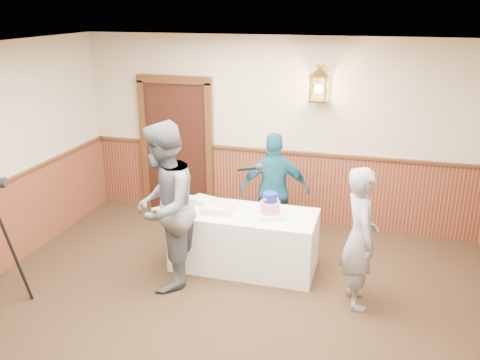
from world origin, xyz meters
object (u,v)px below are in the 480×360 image
object	(u,v)px
sheet_cake_green	(203,200)
assistant_p	(275,191)
baker	(360,238)
display_table	(244,240)
sheet_cake_yellow	(217,209)
tiered_cake	(270,208)
interviewer	(164,207)

from	to	relation	value
sheet_cake_green	assistant_p	size ratio (longest dim) A/B	0.18
sheet_cake_green	baker	xyz separation A→B (m)	(2.04, -0.64, 0.02)
baker	assistant_p	distance (m)	1.68
display_table	sheet_cake_yellow	xyz separation A→B (m)	(-0.33, -0.07, 0.41)
tiered_cake	sheet_cake_yellow	xyz separation A→B (m)	(-0.66, -0.03, -0.08)
display_table	sheet_cake_yellow	world-z (taller)	sheet_cake_yellow
tiered_cake	baker	xyz separation A→B (m)	(1.10, -0.42, -0.06)
sheet_cake_yellow	baker	bearing A→B (deg)	-12.69
assistant_p	sheet_cake_yellow	bearing A→B (deg)	41.46
baker	interviewer	bearing A→B (deg)	77.38
sheet_cake_green	baker	world-z (taller)	baker
display_table	interviewer	world-z (taller)	interviewer
sheet_cake_yellow	sheet_cake_green	distance (m)	0.37
display_table	baker	distance (m)	1.57
baker	assistant_p	bearing A→B (deg)	28.09
interviewer	baker	xyz separation A→B (m)	(2.22, 0.19, -0.19)
tiered_cake	assistant_p	size ratio (longest dim) A/B	0.25
sheet_cake_yellow	assistant_p	world-z (taller)	assistant_p
sheet_cake_yellow	baker	world-z (taller)	baker
baker	tiered_cake	bearing A→B (deg)	51.39
sheet_cake_yellow	assistant_p	xyz separation A→B (m)	(0.56, 0.78, 0.02)
display_table	assistant_p	distance (m)	0.86
tiered_cake	interviewer	world-z (taller)	interviewer
display_table	assistant_p	world-z (taller)	assistant_p
tiered_cake	sheet_cake_green	xyz separation A→B (m)	(-0.95, 0.21, -0.09)
tiered_cake	sheet_cake_green	bearing A→B (deg)	167.18
display_table	assistant_p	size ratio (longest dim) A/B	1.11
display_table	tiered_cake	xyz separation A→B (m)	(0.34, -0.04, 0.50)
interviewer	baker	distance (m)	2.24
display_table	baker	xyz separation A→B (m)	(1.43, -0.47, 0.43)
display_table	tiered_cake	bearing A→B (deg)	-7.20
display_table	baker	size ratio (longest dim) A/B	1.11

